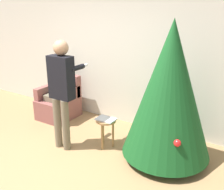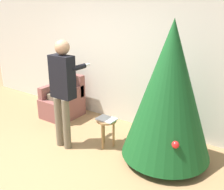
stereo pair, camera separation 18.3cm
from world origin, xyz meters
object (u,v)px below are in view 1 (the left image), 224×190
(armchair, at_px, (60,102))
(person_seated, at_px, (58,86))
(christmas_tree, at_px, (169,90))
(person_standing, at_px, (62,86))
(side_stool, at_px, (106,125))

(armchair, xyz_separation_m, person_seated, (0.00, -0.02, 0.36))
(christmas_tree, xyz_separation_m, person_standing, (-1.54, -0.54, -0.05))
(person_standing, xyz_separation_m, side_stool, (0.59, 0.35, -0.67))
(person_seated, distance_m, side_stool, 1.60)
(armchair, height_order, person_seated, person_seated)
(christmas_tree, height_order, armchair, christmas_tree)
(side_stool, bearing_deg, christmas_tree, 11.60)
(christmas_tree, bearing_deg, side_stool, -168.40)
(person_standing, relative_size, side_stool, 3.59)
(christmas_tree, relative_size, armchair, 2.43)
(christmas_tree, bearing_deg, person_seated, 172.96)
(side_stool, bearing_deg, person_seated, 161.60)
(person_seated, xyz_separation_m, person_standing, (0.90, -0.85, 0.38))
(christmas_tree, distance_m, person_seated, 2.50)
(person_seated, height_order, side_stool, person_seated)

